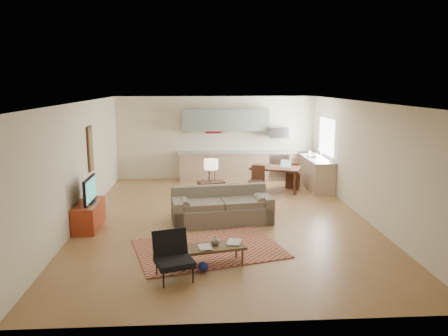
{
  "coord_description": "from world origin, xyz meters",
  "views": [
    {
      "loc": [
        -0.61,
        -9.75,
        3.1
      ],
      "look_at": [
        0.0,
        0.3,
        1.15
      ],
      "focal_mm": 35.0,
      "sensor_mm": 36.0,
      "label": 1
    }
  ],
  "objects": [
    {
      "name": "triptych",
      "position": [
        -0.1,
        4.47,
        1.75
      ],
      "size": [
        1.7,
        0.04,
        0.5
      ],
      "primitive_type": null,
      "color": "#F8F0BF",
      "rests_on": "room"
    },
    {
      "name": "kitchen_counter_right",
      "position": [
        2.93,
        3.0,
        0.46
      ],
      "size": [
        0.64,
        2.26,
        0.92
      ],
      "primitive_type": null,
      "color": "tan",
      "rests_on": "ground"
    },
    {
      "name": "coffee_table",
      "position": [
        -0.4,
        -2.63,
        0.18
      ],
      "size": [
        1.25,
        0.72,
        0.35
      ],
      "primitive_type": null,
      "rotation": [
        0.0,
        0.0,
        0.23
      ],
      "color": "#48321C",
      "rests_on": "floor"
    },
    {
      "name": "window_right",
      "position": [
        3.23,
        3.0,
        1.55
      ],
      "size": [
        0.02,
        1.4,
        1.05
      ],
      "primitive_type": "cube",
      "color": "white",
      "rests_on": "room"
    },
    {
      "name": "kitchen_microwave",
      "position": [
        2.0,
        4.2,
        1.55
      ],
      "size": [
        0.62,
        0.4,
        0.35
      ],
      "primitive_type": "cube",
      "color": "#A5A8AD",
      "rests_on": "room"
    },
    {
      "name": "dining_chair_far",
      "position": [
        2.26,
        3.01,
        0.39
      ],
      "size": [
        0.5,
        0.51,
        0.79
      ],
      "primitive_type": null,
      "rotation": [
        0.0,
        0.0,
        2.72
      ],
      "color": "#3C2016",
      "rests_on": "floor"
    },
    {
      "name": "room",
      "position": [
        0.0,
        0.0,
        1.35
      ],
      "size": [
        9.0,
        9.0,
        9.0
      ],
      "color": "olive",
      "rests_on": "ground"
    },
    {
      "name": "upper_cabinets",
      "position": [
        0.3,
        4.33,
        1.95
      ],
      "size": [
        2.8,
        0.34,
        0.7
      ],
      "primitive_type": "cube",
      "color": "slate",
      "rests_on": "room"
    },
    {
      "name": "book_a",
      "position": [
        -0.62,
        -2.73,
        0.36
      ],
      "size": [
        0.31,
        0.36,
        0.03
      ],
      "primitive_type": "imported",
      "rotation": [
        0.0,
        0.0,
        0.16
      ],
      "color": "maroon",
      "rests_on": "coffee_table"
    },
    {
      "name": "tv",
      "position": [
        -2.95,
        -0.45,
        0.84
      ],
      "size": [
        0.09,
        0.94,
        0.56
      ],
      "primitive_type": null,
      "color": "black",
      "rests_on": "tv_credenza"
    },
    {
      "name": "sofa",
      "position": [
        -0.09,
        -0.3,
        0.4
      ],
      "size": [
        2.42,
        1.31,
        0.8
      ],
      "primitive_type": null,
      "rotation": [
        0.0,
        0.0,
        0.14
      ],
      "color": "#685E4F",
      "rests_on": "floor"
    },
    {
      "name": "laptop",
      "position": [
        1.93,
        2.5,
        0.83
      ],
      "size": [
        0.34,
        0.28,
        0.23
      ],
      "primitive_type": null,
      "rotation": [
        0.0,
        0.0,
        -0.2
      ],
      "color": "#A5A8AD",
      "rests_on": "dining_table"
    },
    {
      "name": "kitchen_counter_back",
      "position": [
        0.9,
        4.18,
        0.46
      ],
      "size": [
        4.26,
        0.64,
        0.92
      ],
      "primitive_type": null,
      "color": "tan",
      "rests_on": "ground"
    },
    {
      "name": "soap_bottle",
      "position": [
        2.83,
        3.32,
        1.02
      ],
      "size": [
        0.12,
        0.12,
        0.19
      ],
      "primitive_type": "imported",
      "rotation": [
        0.0,
        0.0,
        -0.22
      ],
      "color": "#F8F0BF",
      "rests_on": "kitchen_counter_right"
    },
    {
      "name": "kitchen_range",
      "position": [
        2.0,
        4.18,
        0.45
      ],
      "size": [
        0.62,
        0.62,
        0.9
      ],
      "primitive_type": "cube",
      "color": "#A5A8AD",
      "rests_on": "ground"
    },
    {
      "name": "vase",
      "position": [
        -0.32,
        -2.57,
        0.43
      ],
      "size": [
        0.17,
        0.17,
        0.16
      ],
      "primitive_type": "imported",
      "rotation": [
        0.0,
        0.0,
        0.07
      ],
      "color": "black",
      "rests_on": "coffee_table"
    },
    {
      "name": "rug",
      "position": [
        -0.42,
        -1.89,
        0.01
      ],
      "size": [
        3.08,
        2.51,
        0.02
      ],
      "primitive_type": "cube",
      "rotation": [
        0.0,
        0.0,
        0.28
      ],
      "color": "maroon",
      "rests_on": "floor"
    },
    {
      "name": "dining_table",
      "position": [
        1.65,
        2.59,
        0.36
      ],
      "size": [
        1.6,
        1.26,
        0.71
      ],
      "primitive_type": null,
      "rotation": [
        0.0,
        0.0,
        -0.37
      ],
      "color": "#3C2016",
      "rests_on": "floor"
    },
    {
      "name": "tv_credenza",
      "position": [
        -3.0,
        -0.45,
        0.28
      ],
      "size": [
        0.47,
        1.22,
        0.56
      ],
      "primitive_type": null,
      "color": "maroon",
      "rests_on": "floor"
    },
    {
      "name": "wall_art_left",
      "position": [
        -3.21,
        0.9,
        1.55
      ],
      "size": [
        0.06,
        0.42,
        1.1
      ],
      "primitive_type": null,
      "color": "olive",
      "rests_on": "room"
    },
    {
      "name": "dining_chair_near",
      "position": [
        1.03,
        2.18,
        0.41
      ],
      "size": [
        0.52,
        0.53,
        0.82
      ],
      "primitive_type": null,
      "rotation": [
        0.0,
        0.0,
        -0.39
      ],
      "color": "#3C2016",
      "rests_on": "floor"
    },
    {
      "name": "table_lamp",
      "position": [
        -0.29,
        0.82,
        1.0
      ],
      "size": [
        0.44,
        0.44,
        0.57
      ],
      "primitive_type": null,
      "rotation": [
        0.0,
        0.0,
        0.34
      ],
      "color": "beige",
      "rests_on": "console_table"
    },
    {
      "name": "armchair",
      "position": [
        -1.01,
        -3.15,
        0.38
      ],
      "size": [
        0.84,
        0.84,
        0.76
      ],
      "primitive_type": null,
      "rotation": [
        0.0,
        0.0,
        0.32
      ],
      "color": "black",
      "rests_on": "floor"
    },
    {
      "name": "console_table",
      "position": [
        -0.29,
        0.82,
        0.36
      ],
      "size": [
        0.7,
        0.56,
        0.71
      ],
      "primitive_type": null,
      "rotation": [
        0.0,
        0.0,
        0.28
      ],
      "color": "#3C2016",
      "rests_on": "floor"
    },
    {
      "name": "book_b",
      "position": [
        -0.1,
        -2.47,
        0.36
      ],
      "size": [
        0.39,
        0.43,
        0.02
      ],
      "primitive_type": "imported",
      "rotation": [
        0.0,
        0.0,
        -0.25
      ],
      "color": "navy",
      "rests_on": "coffee_table"
    }
  ]
}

